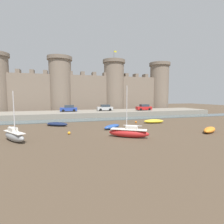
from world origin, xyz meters
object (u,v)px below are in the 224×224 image
Objects in this scene: rowboat_foreground_right at (210,130)px; car_quay_west at (69,108)px; mooring_buoy_near_shore at (69,133)px; rowboat_foreground_centre at (154,121)px; rowboat_near_channel_left at (112,126)px; rowboat_midflat_centre at (57,124)px; car_quay_east at (105,108)px; sailboat_near_channel_right at (14,136)px; sailboat_midflat_left at (129,132)px; mooring_buoy_off_centre at (136,122)px; car_quay_centre_east at (144,107)px.

rowboat_foreground_right is 30.81m from car_quay_west.
car_quay_west is at bearing 87.28° from mooring_buoy_near_shore.
car_quay_west is (-14.68, 15.45, 1.64)m from rowboat_foreground_centre.
rowboat_near_channel_left is 0.90× the size of rowboat_foreground_centre.
rowboat_foreground_right is 0.95× the size of car_quay_west.
rowboat_foreground_right is 0.99× the size of rowboat_foreground_centre.
rowboat_foreground_centre is (17.29, -1.99, 0.04)m from rowboat_midflat_centre.
rowboat_foreground_right reaches higher than rowboat_midflat_centre.
car_quay_west is (-17.90, 25.02, 1.65)m from rowboat_foreground_right.
car_quay_east is at bearing 109.27° from rowboat_foreground_right.
rowboat_near_channel_left is 0.87× the size of car_quay_east.
sailboat_near_channel_right is 23.76m from car_quay_west.
car_quay_west is 9.17m from car_quay_east.
car_quay_east reaches higher than mooring_buoy_near_shore.
car_quay_east is at bearing 82.53° from sailboat_midflat_left.
mooring_buoy_off_centre is 0.96× the size of mooring_buoy_near_shore.
sailboat_near_channel_right is 20.37m from mooring_buoy_off_centre.
sailboat_midflat_left reaches higher than sailboat_near_channel_right.
sailboat_near_channel_right reaches higher than car_quay_east.
sailboat_midflat_left is at bearing 177.79° from rowboat_foreground_right.
rowboat_foreground_centre is at bearing 46.24° from sailboat_midflat_left.
sailboat_midflat_left is 11.95m from rowboat_foreground_right.
car_quay_centre_east reaches higher than rowboat_near_channel_left.
rowboat_near_channel_left is 9.56m from rowboat_foreground_centre.
mooring_buoy_off_centre is (14.17, -0.87, -0.15)m from rowboat_midflat_centre.
sailboat_midflat_left is 16.17× the size of mooring_buoy_near_shore.
sailboat_near_channel_right is (-12.99, 1.91, 0.03)m from sailboat_midflat_left.
car_quay_centre_east is (14.01, 16.82, 1.68)m from rowboat_near_channel_left.
rowboat_foreground_centre reaches higher than mooring_buoy_near_shore.
sailboat_near_channel_right is at bearing -115.67° from rowboat_midflat_centre.
rowboat_midflat_centre reaches higher than rowboat_near_channel_left.
rowboat_foreground_right is at bearing -27.97° from rowboat_near_channel_left.
mooring_buoy_off_centre is 18.50m from car_quay_west.
sailboat_near_channel_right reaches higher than rowboat_near_channel_left.
rowboat_foreground_right is at bearing -12.52° from mooring_buoy_near_shore.
rowboat_foreground_right is 23.47m from car_quay_centre_east.
mooring_buoy_off_centre is 0.09× the size of car_quay_west.
mooring_buoy_off_centre is at bearing -80.51° from car_quay_east.
car_quay_west reaches higher than rowboat_near_channel_left.
sailboat_midflat_left reaches higher than mooring_buoy_near_shore.
rowboat_near_channel_left is 21.96m from car_quay_centre_east.
rowboat_foreground_right is 0.95× the size of car_quay_east.
rowboat_foreground_right is 0.95× the size of car_quay_centre_east.
rowboat_foreground_centre is (9.06, 3.05, 0.04)m from rowboat_near_channel_left.
sailboat_near_channel_right is at bearing -125.65° from car_quay_east.
rowboat_foreground_right is 26.50m from car_quay_east.
mooring_buoy_off_centre is 15.12m from car_quay_centre_east.
sailboat_midflat_left is 11.67m from mooring_buoy_off_centre.
rowboat_midflat_centre is 7.55m from mooring_buoy_near_shore.
car_quay_west reaches higher than rowboat_foreground_centre.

